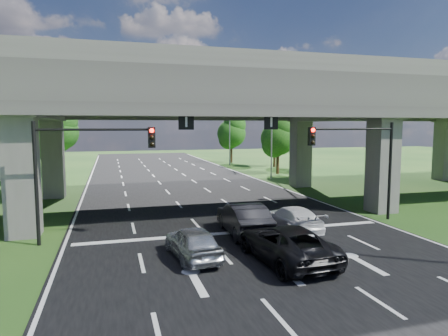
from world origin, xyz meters
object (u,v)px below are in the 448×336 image
signal_left (83,159)px  car_trailing (286,243)px  streetlight_beyond (227,126)px  car_dark (244,219)px  signal_right (360,153)px  streetlight_far (268,126)px  car_white (292,219)px  car_silver (193,242)px

signal_left → car_trailing: signal_left is taller
streetlight_beyond → car_dark: size_ratio=1.94×
signal_right → streetlight_far: size_ratio=0.60×
car_white → signal_right: bearing=-171.0°
signal_right → streetlight_far: (2.27, 20.06, 1.66)m
car_silver → car_dark: size_ratio=0.81×
streetlight_far → streetlight_beyond: bearing=90.0°
car_silver → car_white: car_silver is taller
signal_left → car_silver: 7.01m
car_dark → car_white: size_ratio=1.11×
car_silver → car_white: size_ratio=0.90×
streetlight_beyond → car_silver: streetlight_beyond is taller
signal_right → car_white: signal_right is taller
streetlight_far → car_dark: streetlight_far is taller
signal_left → car_trailing: (8.36, -5.46, -3.38)m
signal_right → car_trailing: 9.71m
signal_right → car_trailing: bearing=-143.2°
car_silver → signal_right: bearing=-166.3°
car_silver → car_trailing: car_trailing is taller
streetlight_beyond → car_dark: 38.63m
car_trailing → signal_right: bearing=-147.0°
streetlight_far → streetlight_beyond: size_ratio=1.00×
signal_left → car_trailing: bearing=-33.1°
streetlight_far → car_silver: size_ratio=2.40×
streetlight_beyond → signal_left: bearing=-116.4°
car_white → car_dark: bearing=-2.0°
car_dark → car_white: 2.81m
signal_right → streetlight_beyond: 36.17m
car_dark → car_trailing: bearing=96.9°
signal_left → car_white: signal_left is taller
streetlight_beyond → car_trailing: bearing=-103.0°
streetlight_beyond → car_silver: bearing=-108.4°
signal_left → car_dark: 8.70m
streetlight_beyond → car_white: 38.03m
streetlight_far → car_trailing: bearing=-110.5°
signal_left → car_white: (10.80, -0.94, -3.48)m
signal_right → signal_left: size_ratio=1.00×
signal_right → car_white: bearing=-169.0°
signal_right → car_white: 6.04m
signal_right → streetlight_far: 20.25m
car_dark → car_trailing: 4.53m
streetlight_beyond → car_dark: bearing=-105.0°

